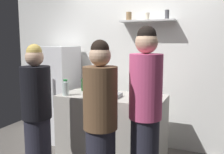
% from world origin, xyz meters
% --- Properties ---
extents(back_wall_assembly, '(4.80, 0.32, 2.60)m').
position_xyz_m(back_wall_assembly, '(0.00, 1.25, 1.30)').
color(back_wall_assembly, white).
rests_on(back_wall_assembly, ground).
extents(refrigerator, '(0.67, 0.60, 1.55)m').
position_xyz_m(refrigerator, '(-1.38, 0.85, 0.78)').
color(refrigerator, white).
rests_on(refrigerator, ground).
extents(counter, '(1.42, 0.67, 0.91)m').
position_xyz_m(counter, '(-0.22, 0.51, 0.46)').
color(counter, '#B7B2A8').
rests_on(counter, ground).
extents(baking_pan, '(0.34, 0.24, 0.05)m').
position_xyz_m(baking_pan, '(-0.24, 0.40, 0.94)').
color(baking_pan, gray).
rests_on(baking_pan, counter).
extents(utensil_holder, '(0.10, 0.10, 0.23)m').
position_xyz_m(utensil_holder, '(-0.54, 0.39, 0.98)').
color(utensil_holder, '#B2B2B7').
rests_on(utensil_holder, counter).
extents(wine_bottle_pale_glass, '(0.06, 0.06, 0.29)m').
position_xyz_m(wine_bottle_pale_glass, '(0.04, 0.80, 1.02)').
color(wine_bottle_pale_glass, '#B2BFB2').
rests_on(wine_bottle_pale_glass, counter).
extents(wine_bottle_green_glass, '(0.07, 0.07, 0.28)m').
position_xyz_m(wine_bottle_green_glass, '(-0.73, 0.65, 1.01)').
color(wine_bottle_green_glass, '#19471E').
rests_on(wine_bottle_green_glass, counter).
extents(water_bottle_plastic, '(0.09, 0.09, 0.22)m').
position_xyz_m(water_bottle_plastic, '(-0.79, 0.26, 1.01)').
color(water_bottle_plastic, silver).
rests_on(water_bottle_plastic, counter).
extents(person_brown_jacket, '(0.34, 0.34, 1.65)m').
position_xyz_m(person_brown_jacket, '(0.03, -0.37, 0.81)').
color(person_brown_jacket, '#262633').
rests_on(person_brown_jacket, ground).
extents(person_blonde, '(0.34, 0.34, 1.60)m').
position_xyz_m(person_blonde, '(-0.83, -0.28, 0.79)').
color(person_blonde, '#262633').
rests_on(person_blonde, ground).
extents(person_pink_top, '(0.34, 0.34, 1.79)m').
position_xyz_m(person_pink_top, '(0.41, -0.08, 0.89)').
color(person_pink_top, '#262633').
rests_on(person_pink_top, ground).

